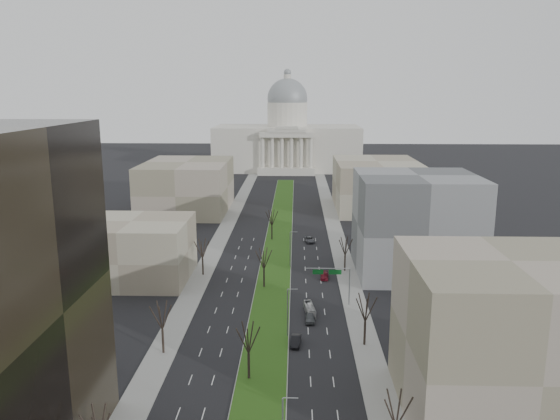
% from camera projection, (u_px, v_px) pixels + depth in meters
% --- Properties ---
extents(ground, '(600.00, 600.00, 0.00)m').
position_uv_depth(ground, '(279.00, 240.00, 162.19)').
color(ground, black).
rests_on(ground, ground).
extents(median, '(8.00, 222.03, 0.20)m').
position_uv_depth(median, '(278.00, 241.00, 161.18)').
color(median, '#999993').
rests_on(median, ground).
extents(sidewalk_left, '(5.00, 330.00, 0.15)m').
position_uv_depth(sidewalk_left, '(207.00, 266.00, 138.27)').
color(sidewalk_left, gray).
rests_on(sidewalk_left, ground).
extents(sidewalk_right, '(5.00, 330.00, 0.15)m').
position_uv_depth(sidewalk_right, '(345.00, 267.00, 137.26)').
color(sidewalk_right, gray).
rests_on(sidewalk_right, ground).
extents(capitol, '(80.00, 46.00, 55.00)m').
position_uv_depth(capitol, '(287.00, 140.00, 304.70)').
color(capitol, beige).
rests_on(capitol, ground).
extents(building_beige_left, '(26.00, 22.00, 14.00)m').
position_uv_depth(building_beige_left, '(133.00, 250.00, 127.47)').
color(building_beige_left, gray).
rests_on(building_beige_left, ground).
extents(building_tan_right, '(26.00, 24.00, 22.00)m').
position_uv_depth(building_tan_right, '(504.00, 339.00, 72.96)').
color(building_tan_right, gray).
rests_on(building_tan_right, ground).
extents(building_grey_right, '(28.00, 26.00, 24.00)m').
position_uv_depth(building_grey_right, '(416.00, 224.00, 131.29)').
color(building_grey_right, '#595B5E').
rests_on(building_grey_right, ground).
extents(building_far_left, '(30.00, 40.00, 18.00)m').
position_uv_depth(building_far_left, '(187.00, 186.00, 200.32)').
color(building_far_left, gray).
rests_on(building_far_left, ground).
extents(building_far_right, '(30.00, 40.00, 18.00)m').
position_uv_depth(building_far_right, '(376.00, 185.00, 203.16)').
color(building_far_right, gray).
rests_on(building_far_right, ground).
extents(tree_left_mid, '(5.40, 5.40, 9.72)m').
position_uv_depth(tree_left_mid, '(162.00, 315.00, 90.90)').
color(tree_left_mid, black).
rests_on(tree_left_mid, ground).
extents(tree_left_far, '(5.28, 5.28, 9.50)m').
position_uv_depth(tree_left_far, '(202.00, 248.00, 129.98)').
color(tree_left_far, black).
rests_on(tree_left_far, ground).
extents(tree_right_near, '(5.16, 5.16, 9.29)m').
position_uv_depth(tree_right_near, '(397.00, 409.00, 64.58)').
color(tree_right_near, black).
rests_on(tree_right_near, ground).
extents(tree_right_mid, '(5.52, 5.52, 9.94)m').
position_uv_depth(tree_right_mid, '(366.00, 307.00, 93.77)').
color(tree_right_mid, black).
rests_on(tree_right_mid, ground).
extents(tree_right_far, '(5.04, 5.04, 9.07)m').
position_uv_depth(tree_right_far, '(345.00, 246.00, 132.95)').
color(tree_right_far, black).
rests_on(tree_right_far, ground).
extents(tree_median_a, '(5.40, 5.40, 9.72)m').
position_uv_depth(tree_median_a, '(248.00, 337.00, 82.65)').
color(tree_median_a, black).
rests_on(tree_median_a, ground).
extents(tree_median_b, '(5.40, 5.40, 9.72)m').
position_uv_depth(tree_median_b, '(264.00, 258.00, 121.69)').
color(tree_median_b, black).
rests_on(tree_median_b, ground).
extents(tree_median_c, '(5.40, 5.40, 9.72)m').
position_uv_depth(tree_median_c, '(272.00, 217.00, 160.74)').
color(tree_median_c, black).
rests_on(tree_median_c, ground).
extents(streetlamp_median_b, '(1.90, 0.20, 9.16)m').
position_uv_depth(streetlamp_median_b, '(288.00, 312.00, 97.59)').
color(streetlamp_median_b, gray).
rests_on(streetlamp_median_b, ground).
extents(streetlamp_median_c, '(1.90, 0.20, 9.16)m').
position_uv_depth(streetlamp_median_c, '(290.00, 248.00, 136.64)').
color(streetlamp_median_c, gray).
rests_on(streetlamp_median_c, ground).
extents(mast_arm_signs, '(9.12, 0.24, 8.09)m').
position_uv_depth(mast_arm_signs, '(336.00, 277.00, 111.70)').
color(mast_arm_signs, gray).
rests_on(mast_arm_signs, ground).
extents(car_grey_near, '(2.03, 4.72, 1.59)m').
position_uv_depth(car_grey_near, '(310.00, 318.00, 104.93)').
color(car_grey_near, '#474A4E').
rests_on(car_grey_near, ground).
extents(car_black, '(2.01, 4.79, 1.54)m').
position_uv_depth(car_black, '(296.00, 341.00, 95.33)').
color(car_black, black).
rests_on(car_black, ground).
extents(car_red, '(2.18, 4.63, 1.30)m').
position_uv_depth(car_red, '(324.00, 276.00, 128.92)').
color(car_red, maroon).
rests_on(car_red, ground).
extents(car_grey_far, '(3.10, 5.69, 1.51)m').
position_uv_depth(car_grey_far, '(310.00, 240.00, 159.84)').
color(car_grey_far, '#4F5057').
rests_on(car_grey_far, ground).
extents(box_van, '(2.48, 6.91, 1.88)m').
position_uv_depth(box_van, '(310.00, 309.00, 108.56)').
color(box_van, silver).
rests_on(box_van, ground).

